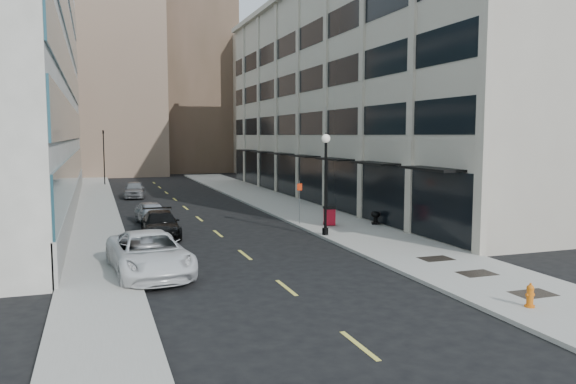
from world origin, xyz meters
TOP-DOWN VIEW (x-y plane):
  - ground at (0.00, 0.00)m, footprint 160.00×160.00m
  - sidewalk_right at (7.50, 20.00)m, footprint 5.00×80.00m
  - sidewalk_left at (-6.50, 20.00)m, footprint 3.00×80.00m
  - building_right at (16.94, 26.99)m, footprint 15.30×46.50m
  - skyline_tan_near at (-4.00, 68.00)m, footprint 14.00×18.00m
  - skyline_brown at (8.00, 72.00)m, footprint 12.00×16.00m
  - skyline_tan_far at (-14.00, 78.00)m, footprint 12.00×14.00m
  - skyline_stone at (18.00, 66.00)m, footprint 10.00×14.00m
  - grate_near at (7.60, -2.00)m, footprint 1.40×1.00m
  - grate_mid at (7.60, 1.00)m, footprint 1.40×1.00m
  - grate_far at (7.60, 3.80)m, footprint 1.40×1.00m
  - road_centerline at (0.00, 17.00)m, footprint 0.15×68.20m
  - traffic_signal at (-5.50, 48.00)m, footprint 0.66×0.66m
  - car_white_van at (-4.55, 5.64)m, footprint 3.33×6.34m
  - car_black_pickup at (-3.20, 14.00)m, footprint 2.14×4.92m
  - car_silver_sedan at (-3.20, 18.85)m, footprint 2.10×4.31m
  - car_grey_sedan at (-3.20, 34.44)m, footprint 2.23×4.54m
  - fire_hydrant at (6.40, -3.15)m, footprint 0.31×0.31m
  - trash_bin at (6.76, 13.75)m, footprint 0.83×0.85m
  - lamppost at (5.30, 10.91)m, footprint 0.47×0.47m
  - sign_post at (5.30, 14.99)m, footprint 0.31×0.08m
  - urn_planter at (9.60, 13.24)m, footprint 0.58×0.58m

SIDE VIEW (x-z plane):
  - ground at x=0.00m, z-range 0.00..0.00m
  - road_centerline at x=0.00m, z-range 0.00..0.01m
  - sidewalk_right at x=7.50m, z-range 0.00..0.15m
  - sidewalk_left at x=-6.50m, z-range 0.00..0.15m
  - grate_near at x=7.60m, z-range 0.15..0.16m
  - grate_mid at x=7.60m, z-range 0.15..0.16m
  - grate_far at x=7.60m, z-range 0.15..0.16m
  - fire_hydrant at x=6.40m, z-range 0.14..0.91m
  - urn_planter at x=9.60m, z-range 0.24..1.05m
  - car_black_pickup at x=-3.20m, z-range 0.00..1.41m
  - car_silver_sedan at x=-3.20m, z-range 0.00..1.41m
  - car_grey_sedan at x=-3.20m, z-range 0.00..1.49m
  - trash_bin at x=6.76m, z-range 0.19..1.33m
  - car_white_van at x=-4.55m, z-range 0.00..1.70m
  - sign_post at x=5.30m, z-range 0.51..3.17m
  - lamppost at x=5.30m, z-range 0.64..6.24m
  - traffic_signal at x=-5.50m, z-range 2.23..9.21m
  - building_right at x=16.94m, z-range -0.13..18.12m
  - skyline_stone at x=18.00m, z-range 0.00..20.00m
  - skyline_tan_far at x=-14.00m, z-range 0.00..22.00m
  - skyline_tan_near at x=-4.00m, z-range 0.00..28.00m
  - skyline_brown at x=8.00m, z-range 0.00..34.00m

